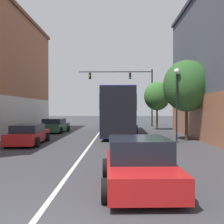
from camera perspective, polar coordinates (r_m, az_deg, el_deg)
name	(u,v)px	position (r m, az deg, el deg)	size (l,w,h in m)	color
lane_center_line	(96,137)	(20.75, -3.49, -5.46)	(0.14, 45.53, 0.01)	silver
bus	(120,110)	(23.69, 1.66, 0.45)	(3.07, 12.93, 3.81)	navy
hatchback_foreground	(139,164)	(7.62, 5.93, -11.22)	(2.23, 3.95, 1.37)	red
parked_car_left_near	(55,126)	(25.25, -12.37, -2.96)	(2.39, 3.96, 1.31)	#285633
parked_car_left_mid	(29,135)	(17.35, -17.70, -4.69)	(2.15, 4.74, 1.25)	red
traffic_signal_gantry	(131,85)	(33.51, 4.10, 5.90)	(9.38, 0.36, 7.25)	black
street_lamp	(177,94)	(17.84, 13.91, 3.73)	(0.38, 0.38, 4.90)	black
street_tree_near	(187,86)	(19.41, 15.94, 5.48)	(3.33, 3.00, 5.69)	#3D2D1E
street_tree_far	(157,96)	(28.49, 9.79, 3.42)	(2.79, 2.51, 5.13)	#3D2D1E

